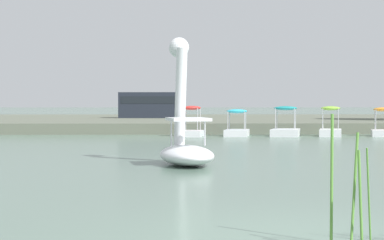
# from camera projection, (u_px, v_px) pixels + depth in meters

# --- Properties ---
(ground_plane) EXTENTS (482.74, 482.74, 0.00)m
(ground_plane) POSITION_uv_depth(u_px,v_px,m) (297.00, 235.00, 8.40)
(ground_plane) COLOR #567060
(shore_bank_far) EXTENTS (122.27, 27.81, 0.57)m
(shore_bank_far) POSITION_uv_depth(u_px,v_px,m) (192.00, 122.00, 48.98)
(shore_bank_far) COLOR #5B6051
(shore_bank_far) RESTS_ON ground_plane
(swan_boat) EXTENTS (1.78, 2.88, 3.42)m
(swan_boat) POSITION_uv_depth(u_px,v_px,m) (185.00, 138.00, 17.95)
(swan_boat) COLOR white
(swan_boat) RESTS_ON ground_plane
(pedal_boat_red) EXTENTS (1.42, 1.90, 1.48)m
(pedal_boat_red) POSITION_uv_depth(u_px,v_px,m) (192.00, 127.00, 33.16)
(pedal_boat_red) COLOR white
(pedal_boat_red) RESTS_ON ground_plane
(pedal_boat_cyan) EXTENTS (1.44, 2.05, 1.32)m
(pedal_boat_cyan) POSITION_uv_depth(u_px,v_px,m) (237.00, 128.00, 33.49)
(pedal_boat_cyan) COLOR white
(pedal_boat_cyan) RESTS_ON ground_plane
(pedal_boat_teal) EXTENTS (1.80, 2.37, 1.47)m
(pedal_boat_teal) POSITION_uv_depth(u_px,v_px,m) (285.00, 128.00, 33.44)
(pedal_boat_teal) COLOR white
(pedal_boat_teal) RESTS_ON ground_plane
(pedal_boat_lime) EXTENTS (1.49, 2.20, 1.46)m
(pedal_boat_lime) POSITION_uv_depth(u_px,v_px,m) (331.00, 127.00, 33.41)
(pedal_boat_lime) COLOR white
(pedal_boat_lime) RESTS_ON ground_plane
(pedal_boat_orange) EXTENTS (1.54, 2.02, 1.41)m
(pedal_boat_orange) POSITION_uv_depth(u_px,v_px,m) (384.00, 127.00, 33.38)
(pedal_boat_orange) COLOR white
(pedal_boat_orange) RESTS_ON ground_plane
(parked_van) EXTENTS (4.59, 2.18, 1.80)m
(parked_van) POSITION_uv_depth(u_px,v_px,m) (152.00, 104.00, 48.25)
(parked_van) COLOR #1E232D
(parked_van) RESTS_ON shore_bank_far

